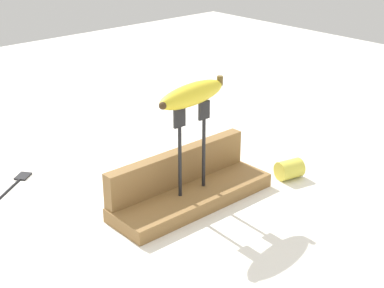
% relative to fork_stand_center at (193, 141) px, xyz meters
% --- Properties ---
extents(ground_plane, '(3.00, 3.00, 0.00)m').
position_rel_fork_stand_center_xyz_m(ground_plane, '(0.00, 0.00, -0.14)').
color(ground_plane, white).
extents(wooden_board, '(0.35, 0.11, 0.03)m').
position_rel_fork_stand_center_xyz_m(wooden_board, '(0.00, 0.00, -0.12)').
color(wooden_board, olive).
rests_on(wooden_board, ground).
extents(board_backstop, '(0.34, 0.03, 0.07)m').
position_rel_fork_stand_center_xyz_m(board_backstop, '(0.00, 0.05, -0.07)').
color(board_backstop, olive).
rests_on(board_backstop, wooden_board).
extents(fork_stand_center, '(0.09, 0.01, 0.18)m').
position_rel_fork_stand_center_xyz_m(fork_stand_center, '(0.00, 0.00, 0.00)').
color(fork_stand_center, black).
rests_on(fork_stand_center, wooden_board).
extents(banana_raised_center, '(0.17, 0.06, 0.04)m').
position_rel_fork_stand_center_xyz_m(banana_raised_center, '(-0.00, -0.00, 0.09)').
color(banana_raised_center, yellow).
rests_on(banana_raised_center, fork_stand_center).
extents(fork_fallen_near, '(0.15, 0.12, 0.01)m').
position_rel_fork_stand_center_xyz_m(fork_fallen_near, '(-0.23, 0.31, -0.13)').
color(fork_fallen_near, black).
rests_on(fork_fallen_near, ground).
extents(banana_chunk_near, '(0.06, 0.05, 0.04)m').
position_rel_fork_stand_center_xyz_m(banana_chunk_near, '(0.23, -0.05, -0.11)').
color(banana_chunk_near, '#DBD147').
rests_on(banana_chunk_near, ground).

